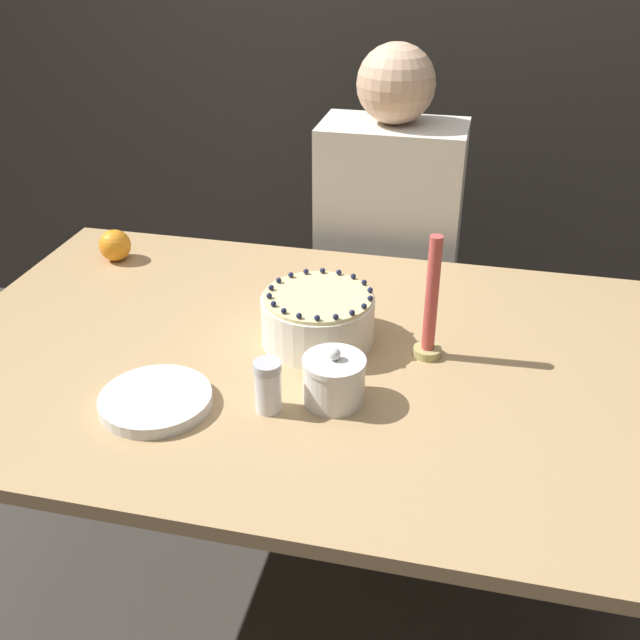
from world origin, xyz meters
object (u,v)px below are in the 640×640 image
(person_man_blue_shirt, at_px, (386,287))
(sugar_bowl, at_px, (334,380))
(cake, at_px, (320,318))
(candle, at_px, (431,309))
(sugar_shaker, at_px, (268,386))

(person_man_blue_shirt, bearing_deg, sugar_bowl, 91.51)
(sugar_bowl, bearing_deg, cake, 109.86)
(sugar_bowl, height_order, candle, candle)
(sugar_bowl, distance_m, candle, 0.26)
(cake, relative_size, sugar_bowl, 2.01)
(cake, bearing_deg, candle, -1.52)
(sugar_bowl, relative_size, candle, 0.44)
(sugar_bowl, height_order, person_man_blue_shirt, person_man_blue_shirt)
(cake, height_order, person_man_blue_shirt, person_man_blue_shirt)
(candle, bearing_deg, person_man_blue_shirt, 105.05)
(cake, relative_size, candle, 0.89)
(sugar_shaker, bearing_deg, sugar_bowl, 25.91)
(cake, height_order, sugar_shaker, cake)
(candle, relative_size, person_man_blue_shirt, 0.22)
(sugar_shaker, distance_m, candle, 0.38)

